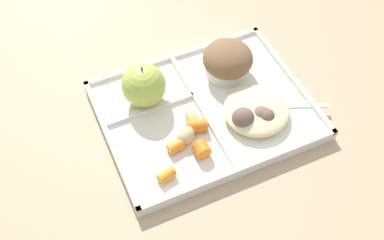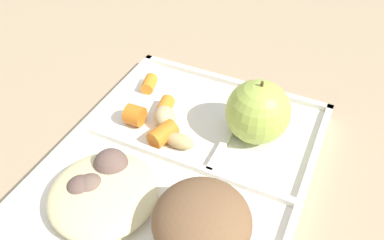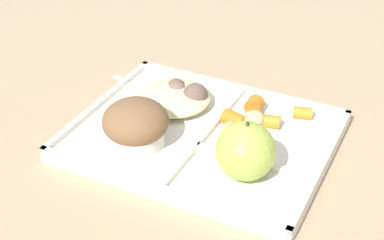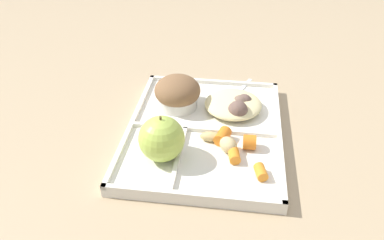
{
  "view_description": "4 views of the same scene",
  "coord_description": "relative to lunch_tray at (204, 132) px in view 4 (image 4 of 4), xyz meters",
  "views": [
    {
      "loc": [
        -0.24,
        -0.47,
        0.68
      ],
      "look_at": [
        -0.04,
        -0.02,
        0.03
      ],
      "focal_mm": 44.11,
      "sensor_mm": 36.0,
      "label": 1
    },
    {
      "loc": [
        0.26,
        0.14,
        0.37
      ],
      "look_at": [
        -0.04,
        -0.0,
        0.06
      ],
      "focal_mm": 36.68,
      "sensor_mm": 36.0,
      "label": 2
    },
    {
      "loc": [
        -0.3,
        0.64,
        0.51
      ],
      "look_at": [
        0.02,
        -0.0,
        0.03
      ],
      "focal_mm": 54.79,
      "sensor_mm": 36.0,
      "label": 3
    },
    {
      "loc": [
        -0.61,
        -0.06,
        0.46
      ],
      "look_at": [
        -0.03,
        0.02,
        0.06
      ],
      "focal_mm": 36.88,
      "sensor_mm": 36.0,
      "label": 4
    }
  ],
  "objects": [
    {
      "name": "potato_chunk_wedge",
      "position": [
        -0.06,
        -0.05,
        0.02
      ],
      "size": [
        0.05,
        0.04,
        0.03
      ],
      "primitive_type": "ellipsoid",
      "rotation": [
        0.0,
        0.0,
        5.41
      ],
      "color": "tan",
      "rests_on": "lunch_tray"
    },
    {
      "name": "lunch_tray",
      "position": [
        0.0,
        0.0,
        0.0
      ],
      "size": [
        0.37,
        0.29,
        0.02
      ],
      "color": "silver",
      "rests_on": "ground"
    },
    {
      "name": "meatball_side",
      "position": [
        0.08,
        -0.07,
        0.02
      ],
      "size": [
        0.03,
        0.03,
        0.03
      ],
      "primitive_type": "sphere",
      "color": "brown",
      "rests_on": "lunch_tray"
    },
    {
      "name": "meatball_back",
      "position": [
        0.04,
        -0.06,
        0.03
      ],
      "size": [
        0.04,
        0.04,
        0.04
      ],
      "primitive_type": "sphere",
      "color": "brown",
      "rests_on": "lunch_tray"
    },
    {
      "name": "potato_chunk_browned",
      "position": [
        -0.03,
        -0.01,
        0.02
      ],
      "size": [
        0.02,
        0.04,
        0.02
      ],
      "primitive_type": "ellipsoid",
      "rotation": [
        0.0,
        0.0,
        1.56
      ],
      "color": "tan",
      "rests_on": "lunch_tray"
    },
    {
      "name": "carrot_slice_back",
      "position": [
        -0.05,
        -0.09,
        0.02
      ],
      "size": [
        0.03,
        0.02,
        0.03
      ],
      "primitive_type": "cylinder",
      "rotation": [
        0.0,
        1.57,
        4.74
      ],
      "color": "orange",
      "rests_on": "lunch_tray"
    },
    {
      "name": "ground",
      "position": [
        0.0,
        -0.0,
        -0.01
      ],
      "size": [
        6.0,
        6.0,
        0.0
      ],
      "primitive_type": "plane",
      "color": "tan"
    },
    {
      "name": "green_apple",
      "position": [
        -0.09,
        0.06,
        0.05
      ],
      "size": [
        0.08,
        0.08,
        0.08
      ],
      "color": "#A8C14C",
      "rests_on": "lunch_tray"
    },
    {
      "name": "carrot_slice_large",
      "position": [
        -0.03,
        -0.04,
        0.02
      ],
      "size": [
        0.04,
        0.03,
        0.02
      ],
      "primitive_type": "cylinder",
      "rotation": [
        0.0,
        1.57,
        2.85
      ],
      "color": "orange",
      "rests_on": "lunch_tray"
    },
    {
      "name": "carrot_slice_center",
      "position": [
        -0.08,
        -0.06,
        0.02
      ],
      "size": [
        0.03,
        0.02,
        0.02
      ],
      "primitive_type": "cylinder",
      "rotation": [
        0.0,
        1.57,
        0.18
      ],
      "color": "orange",
      "rests_on": "lunch_tray"
    },
    {
      "name": "plastic_fork",
      "position": [
        0.13,
        -0.05,
        0.01
      ],
      "size": [
        0.14,
        0.07,
        0.0
      ],
      "color": "white",
      "rests_on": "lunch_tray"
    },
    {
      "name": "carrot_slice_diagonal",
      "position": [
        -0.12,
        -0.11,
        0.02
      ],
      "size": [
        0.03,
        0.02,
        0.02
      ],
      "primitive_type": "cylinder",
      "rotation": [
        0.0,
        1.57,
        0.25
      ],
      "color": "orange",
      "rests_on": "lunch_tray"
    },
    {
      "name": "egg_noodle_pile",
      "position": [
        0.08,
        -0.05,
        0.02
      ],
      "size": [
        0.12,
        0.12,
        0.03
      ],
      "primitive_type": "ellipsoid",
      "color": "beige",
      "rests_on": "lunch_tray"
    },
    {
      "name": "meatball_center",
      "position": [
        0.08,
        -0.06,
        0.02
      ],
      "size": [
        0.03,
        0.03,
        0.03
      ],
      "primitive_type": "sphere",
      "color": "#755B4C",
      "rests_on": "lunch_tray"
    },
    {
      "name": "bran_muffin",
      "position": [
        0.08,
        0.06,
        0.04
      ],
      "size": [
        0.09,
        0.09,
        0.07
      ],
      "color": "silver",
      "rests_on": "lunch_tray"
    }
  ]
}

